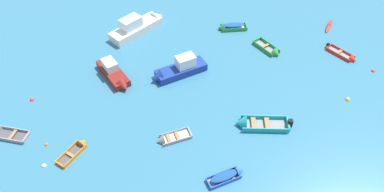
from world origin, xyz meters
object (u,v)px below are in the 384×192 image
object	(u,v)px
rowboat_green_midfield_left	(229,27)
rowboat_grey_near_camera	(166,139)
rowboat_red_far_right	(347,57)
mooring_buoy_between_boats_left	(44,166)
kayak_red_outer_right	(329,26)
mooring_buoy_central	(46,145)
motor_launch_white_back_row_left	(139,25)
motor_launch_maroon_far_left	(115,74)
mooring_buoy_outer_edge	(32,100)
mooring_buoy_far_field	(373,71)
rowboat_grey_center	(2,133)
rowboat_green_distant_center	(272,51)
motor_launch_deep_blue_outer_left	(178,70)
mooring_buoy_midfield	(348,100)
rowboat_orange_back_row_right	(78,148)
rowboat_turquoise_near_left	(252,124)
rowboat_blue_cluster_outer	(229,175)

from	to	relation	value
rowboat_green_midfield_left	rowboat_grey_near_camera	world-z (taller)	rowboat_green_midfield_left
rowboat_red_far_right	mooring_buoy_between_boats_left	bearing A→B (deg)	-168.69
kayak_red_outer_right	mooring_buoy_central	distance (m)	32.32
kayak_red_outer_right	motor_launch_white_back_row_left	distance (m)	21.77
motor_launch_maroon_far_left	mooring_buoy_outer_edge	size ratio (longest dim) A/B	13.30
rowboat_red_far_right	mooring_buoy_far_field	bearing A→B (deg)	-61.25
rowboat_grey_center	rowboat_green_distant_center	distance (m)	26.53
kayak_red_outer_right	mooring_buoy_outer_edge	xyz separation A→B (m)	(-32.39, -3.92, -0.13)
motor_launch_deep_blue_outer_left	motor_launch_maroon_far_left	size ratio (longest dim) A/B	1.12
motor_launch_white_back_row_left	rowboat_green_distant_center	world-z (taller)	motor_launch_white_back_row_left
rowboat_grey_center	mooring_buoy_between_boats_left	bearing A→B (deg)	-49.26
rowboat_grey_center	mooring_buoy_midfield	world-z (taller)	rowboat_grey_center
rowboat_orange_back_row_right	rowboat_turquoise_near_left	xyz separation A→B (m)	(14.37, -1.16, 0.09)
mooring_buoy_far_field	mooring_buoy_midfield	xyz separation A→B (m)	(-4.63, -2.86, 0.00)
kayak_red_outer_right	motor_launch_deep_blue_outer_left	bearing A→B (deg)	-168.59
mooring_buoy_midfield	rowboat_grey_near_camera	bearing A→B (deg)	-178.40
motor_launch_deep_blue_outer_left	mooring_buoy_outer_edge	distance (m)	13.71
motor_launch_white_back_row_left	mooring_buoy_outer_edge	world-z (taller)	motor_launch_white_back_row_left
motor_launch_white_back_row_left	mooring_buoy_between_boats_left	xyz separation A→B (m)	(-9.69, -16.09, -0.70)
rowboat_orange_back_row_right	motor_launch_deep_blue_outer_left	size ratio (longest dim) A/B	0.45
motor_launch_deep_blue_outer_left	rowboat_turquoise_near_left	bearing A→B (deg)	-59.26
motor_launch_maroon_far_left	rowboat_green_midfield_left	bearing A→B (deg)	20.98
rowboat_grey_center	rowboat_orange_back_row_right	distance (m)	6.80
rowboat_green_distant_center	mooring_buoy_far_field	distance (m)	10.07
mooring_buoy_far_field	rowboat_grey_center	bearing A→B (deg)	178.99
rowboat_turquoise_near_left	rowboat_green_distant_center	bearing A→B (deg)	57.46
rowboat_green_midfield_left	rowboat_orange_back_row_right	xyz separation A→B (m)	(-17.04, -12.86, -0.17)
rowboat_green_midfield_left	rowboat_grey_near_camera	size ratio (longest dim) A/B	1.16
rowboat_blue_cluster_outer	mooring_buoy_midfield	size ratio (longest dim) A/B	6.93
rowboat_green_distant_center	mooring_buoy_far_field	world-z (taller)	rowboat_green_distant_center
rowboat_orange_back_row_right	rowboat_red_far_right	world-z (taller)	rowboat_red_far_right
rowboat_orange_back_row_right	rowboat_blue_cluster_outer	distance (m)	12.15
kayak_red_outer_right	mooring_buoy_midfield	size ratio (longest dim) A/B	5.54
rowboat_blue_cluster_outer	motor_launch_maroon_far_left	distance (m)	15.01
rowboat_orange_back_row_right	rowboat_red_far_right	size ratio (longest dim) A/B	0.77
rowboat_blue_cluster_outer	motor_launch_maroon_far_left	bearing A→B (deg)	118.88
motor_launch_white_back_row_left	rowboat_orange_back_row_right	bearing A→B (deg)	-115.17
motor_launch_maroon_far_left	mooring_buoy_central	distance (m)	9.10
rowboat_green_midfield_left	mooring_buoy_far_field	world-z (taller)	rowboat_green_midfield_left
rowboat_green_midfield_left	motor_launch_white_back_row_left	size ratio (longest dim) A/B	0.50
rowboat_blue_cluster_outer	rowboat_grey_near_camera	world-z (taller)	rowboat_grey_near_camera
motor_launch_deep_blue_outer_left	mooring_buoy_central	world-z (taller)	motor_launch_deep_blue_outer_left
rowboat_turquoise_near_left	rowboat_green_distant_center	distance (m)	10.52
rowboat_blue_cluster_outer	motor_launch_white_back_row_left	bearing A→B (deg)	100.47
kayak_red_outer_right	rowboat_red_far_right	distance (m)	5.69
kayak_red_outer_right	rowboat_turquoise_near_left	size ratio (longest dim) A/B	0.50
mooring_buoy_far_field	rowboat_blue_cluster_outer	bearing A→B (deg)	-156.13
motor_launch_maroon_far_left	mooring_buoy_outer_edge	distance (m)	7.75
rowboat_grey_center	rowboat_orange_back_row_right	world-z (taller)	rowboat_grey_center
kayak_red_outer_right	rowboat_blue_cluster_outer	distance (m)	23.67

